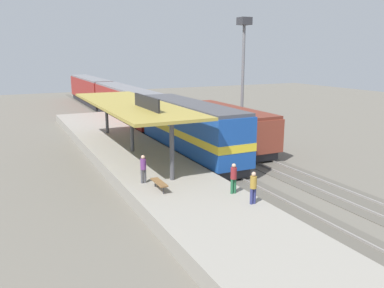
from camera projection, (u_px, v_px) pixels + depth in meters
The scene contains 14 objects.
ground_plane at pixel (206, 153), 34.20m from camera, with size 120.00×120.00×0.00m, color #666056.
track_near at pixel (186, 155), 33.34m from camera, with size 3.20×110.00×0.16m.
track_far at pixel (232, 149), 35.29m from camera, with size 3.20×110.00×0.16m.
platform at pixel (133, 156), 31.30m from camera, with size 6.00×44.00×0.90m, color gray.
station_canopy at pixel (131, 105), 30.29m from camera, with size 5.20×18.00×4.70m.
platform_bench at pixel (159, 183), 22.24m from camera, with size 0.44×1.70×0.50m.
locomotive at pixel (190, 129), 32.00m from camera, with size 2.93×14.43×4.44m.
passenger_carriage_front at pixel (126, 105), 47.81m from camera, with size 2.90×20.00×4.24m.
passenger_carriage_rear at pixel (90, 90), 66.05m from camera, with size 2.90×20.00×4.24m.
freight_car at pixel (229, 127), 35.46m from camera, with size 2.80×12.00×3.54m.
light_mast at pixel (243, 53), 37.86m from camera, with size 1.10×1.10×11.70m.
person_waiting at pixel (143, 167), 23.37m from camera, with size 0.34×0.34×1.71m.
person_walking at pixel (253, 186), 20.13m from camera, with size 0.34×0.34×1.71m.
person_boarding at pixel (234, 177), 21.63m from camera, with size 0.34×0.34×1.71m.
Camera 1 is at (-13.54, -29.29, 8.50)m, focal length 37.02 mm.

